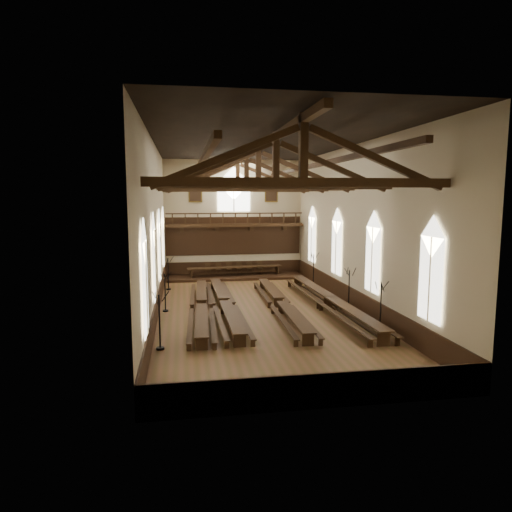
{
  "coord_description": "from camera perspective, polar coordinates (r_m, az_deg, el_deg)",
  "views": [
    {
      "loc": [
        -4.45,
        -26.59,
        6.9
      ],
      "look_at": [
        0.1,
        1.5,
        3.15
      ],
      "focal_mm": 32.0,
      "sensor_mm": 36.0,
      "label": 1
    }
  ],
  "objects": [
    {
      "name": "candelabrum_right_mid",
      "position": [
        28.63,
        11.52,
        -4.99
      ],
      "size": [
        0.78,
        0.73,
        2.58
      ],
      "color": "black",
      "rests_on": "ground"
    },
    {
      "name": "refectory_row_c",
      "position": [
        27.8,
        3.1,
        -5.79
      ],
      "size": [
        1.57,
        14.01,
        0.71
      ],
      "color": "#3D2413",
      "rests_on": "ground"
    },
    {
      "name": "high_chairs",
      "position": [
        39.5,
        -2.76,
        -1.43
      ],
      "size": [
        4.96,
        0.46,
        1.04
      ],
      "color": "#3D2413",
      "rests_on": "dais"
    },
    {
      "name": "candelabrum_right_near",
      "position": [
        24.56,
        15.28,
        -7.19
      ],
      "size": [
        0.77,
        0.76,
        2.58
      ],
      "color": "black",
      "rests_on": "ground"
    },
    {
      "name": "candelabrum_left_far",
      "position": [
        34.36,
        -10.9,
        -2.92
      ],
      "size": [
        0.71,
        0.77,
        2.52
      ],
      "color": "black",
      "rests_on": "ground"
    },
    {
      "name": "portraits",
      "position": [
        39.73,
        -2.79,
        7.78
      ],
      "size": [
        7.75,
        0.09,
        1.45
      ],
      "color": "brown",
      "rests_on": "room_walls"
    },
    {
      "name": "candelabrum_right_far",
      "position": [
        35.77,
        7.18,
        -2.4
      ],
      "size": [
        0.74,
        0.78,
        2.58
      ],
      "color": "black",
      "rests_on": "ground"
    },
    {
      "name": "room_walls",
      "position": [
        26.96,
        0.3,
        6.57
      ],
      "size": [
        26.0,
        26.0,
        26.0
      ],
      "color": "#BFB690",
      "rests_on": "ground"
    },
    {
      "name": "ground",
      "position": [
        27.83,
        0.3,
        -6.85
      ],
      "size": [
        26.0,
        26.0,
        0.0
      ],
      "primitive_type": "plane",
      "color": "brown",
      "rests_on": "ground"
    },
    {
      "name": "high_table",
      "position": [
        38.71,
        -2.63,
        -1.5
      ],
      "size": [
        8.12,
        1.81,
        0.76
      ],
      "color": "#3D2413",
      "rests_on": "dais"
    },
    {
      "name": "minstrels_gallery",
      "position": [
        39.61,
        -2.73,
        3.16
      ],
      "size": [
        11.8,
        1.24,
        3.7
      ],
      "color": "#3D2413",
      "rests_on": "room_walls"
    },
    {
      "name": "wainscot_band",
      "position": [
        27.68,
        0.3,
        -5.65
      ],
      "size": [
        12.0,
        26.0,
        1.2
      ],
      "color": "black",
      "rests_on": "ground"
    },
    {
      "name": "refectory_row_d",
      "position": [
        28.44,
        9.27,
        -5.41
      ],
      "size": [
        1.85,
        15.03,
        0.81
      ],
      "color": "#3D2413",
      "rests_on": "ground"
    },
    {
      "name": "side_windows",
      "position": [
        27.14,
        0.3,
        0.82
      ],
      "size": [
        11.85,
        19.8,
        4.5
      ],
      "color": "white",
      "rests_on": "room_walls"
    },
    {
      "name": "candelabrum_left_near",
      "position": [
        21.26,
        -11.93,
        -9.29
      ],
      "size": [
        0.78,
        0.81,
        2.68
      ],
      "color": "black",
      "rests_on": "ground"
    },
    {
      "name": "refectory_row_b",
      "position": [
        27.69,
        -3.98,
        -5.81
      ],
      "size": [
        1.56,
        14.23,
        0.73
      ],
      "color": "#3D2413",
      "rests_on": "ground"
    },
    {
      "name": "end_window",
      "position": [
        39.74,
        -2.8,
        7.96
      ],
      "size": [
        2.8,
        0.12,
        3.8
      ],
      "color": "white",
      "rests_on": "room_walls"
    },
    {
      "name": "candelabrum_left_mid",
      "position": [
        28.01,
        -11.27,
        -5.35
      ],
      "size": [
        0.72,
        0.72,
        2.44
      ],
      "color": "black",
      "rests_on": "ground"
    },
    {
      "name": "roof_trusses",
      "position": [
        26.99,
        0.31,
        10.3
      ],
      "size": [
        11.7,
        25.7,
        2.8
      ],
      "color": "#3D2413",
      "rests_on": "room_walls"
    },
    {
      "name": "refectory_row_a",
      "position": [
        27.36,
        -6.81,
        -6.06
      ],
      "size": [
        1.67,
        13.94,
        0.7
      ],
      "color": "#3D2413",
      "rests_on": "ground"
    },
    {
      "name": "dais",
      "position": [
        38.84,
        -2.62,
        -2.58
      ],
      "size": [
        11.4,
        3.11,
        0.21
      ],
      "primitive_type": "cube",
      "color": "black",
      "rests_on": "ground"
    }
  ]
}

